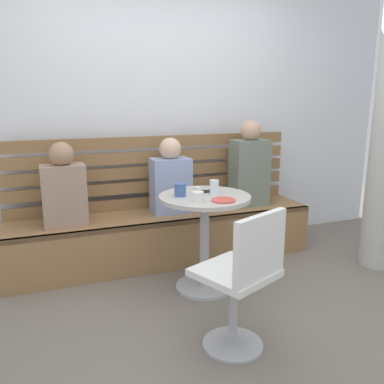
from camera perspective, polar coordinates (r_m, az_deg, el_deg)
ground at (r=2.71m, az=3.87°, el=-18.91°), size 8.00×8.00×0.00m
back_wall at (r=3.84m, az=-6.24°, el=13.35°), size 5.20×0.10×2.90m
booth_bench at (r=3.63m, az=-3.99°, el=-6.40°), size 2.70×0.52×0.44m
booth_backrest at (r=3.71m, az=-5.20°, el=2.92°), size 2.65×0.04×0.66m
cafe_table at (r=3.00m, az=1.80°, el=-4.59°), size 0.68×0.68×0.74m
white_chair at (r=2.30m, az=7.33°, el=-11.90°), size 0.53×0.53×0.85m
person_adult at (r=3.81m, az=8.21°, el=3.49°), size 0.34×0.22×0.80m
person_child_left at (r=3.33m, az=-17.79°, el=0.43°), size 0.34×0.22×0.67m
person_child_middle at (r=3.53m, az=-3.07°, el=1.74°), size 0.34×0.22×0.67m
cup_ceramic_white at (r=2.76m, az=0.84°, el=-0.65°), size 0.08×0.08×0.07m
cup_espresso_small at (r=2.98m, az=0.77°, el=0.23°), size 0.06×0.06×0.05m
cup_mug_blue at (r=2.91m, az=-1.69°, el=0.32°), size 0.08×0.08×0.09m
cup_water_clear at (r=2.96m, az=3.20°, el=0.66°), size 0.07×0.07×0.11m
plate_small at (r=2.79m, az=4.47°, el=-1.17°), size 0.17×0.17×0.01m
phone_on_table at (r=3.06m, az=2.15°, el=0.10°), size 0.14×0.07×0.01m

